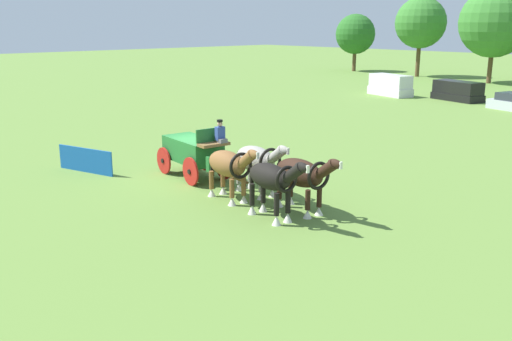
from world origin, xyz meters
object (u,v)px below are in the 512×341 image
(draft_horse_rear_off, at_px, (229,166))
(parked_vehicle_a, at_px, (390,85))
(draft_horse_lead_off, at_px, (273,180))
(draft_horse_lead_near, at_px, (302,175))
(draft_horse_rear_near, at_px, (257,161))
(parked_vehicle_b, at_px, (458,91))
(show_wagon, at_px, (195,151))

(draft_horse_rear_off, bearing_deg, parked_vehicle_a, 114.51)
(draft_horse_rear_off, relative_size, draft_horse_lead_off, 1.01)
(draft_horse_rear_off, xyz_separation_m, draft_horse_lead_near, (2.73, 1.00, 0.01))
(draft_horse_rear_near, bearing_deg, draft_horse_lead_off, -32.93)
(draft_horse_lead_off, xyz_separation_m, parked_vehicle_b, (-10.95, 32.96, -0.59))
(show_wagon, bearing_deg, parked_vehicle_a, 109.53)
(parked_vehicle_a, bearing_deg, show_wagon, -70.47)
(draft_horse_rear_near, bearing_deg, show_wagon, -176.50)
(show_wagon, xyz_separation_m, draft_horse_rear_off, (3.55, -1.07, 0.21))
(draft_horse_rear_off, bearing_deg, draft_horse_rear_near, 83.80)
(show_wagon, height_order, draft_horse_lead_off, show_wagon)
(parked_vehicle_a, bearing_deg, draft_horse_rear_near, -64.35)
(parked_vehicle_a, relative_size, parked_vehicle_b, 0.98)
(show_wagon, height_order, draft_horse_lead_near, show_wagon)
(show_wagon, relative_size, draft_horse_rear_off, 1.93)
(draft_horse_lead_near, bearing_deg, draft_horse_rear_near, 173.47)
(show_wagon, distance_m, draft_horse_rear_near, 3.71)
(show_wagon, xyz_separation_m, draft_horse_lead_near, (6.28, -0.07, 0.22))
(draft_horse_rear_off, height_order, parked_vehicle_b, draft_horse_rear_off)
(parked_vehicle_b, bearing_deg, draft_horse_lead_near, -70.71)
(show_wagon, relative_size, parked_vehicle_a, 1.27)
(draft_horse_lead_near, xyz_separation_m, parked_vehicle_a, (-17.02, 30.35, -0.43))
(draft_horse_lead_off, height_order, parked_vehicle_a, draft_horse_lead_off)
(draft_horse_lead_near, distance_m, parked_vehicle_a, 34.80)
(show_wagon, relative_size, draft_horse_lead_off, 1.96)
(show_wagon, bearing_deg, draft_horse_rear_off, -16.71)
(draft_horse_rear_near, relative_size, parked_vehicle_b, 0.67)
(show_wagon, distance_m, parked_vehicle_b, 31.96)
(draft_horse_lead_near, bearing_deg, draft_horse_rear_off, -159.95)
(draft_horse_lead_near, relative_size, parked_vehicle_b, 0.69)
(show_wagon, bearing_deg, parked_vehicle_b, 98.64)
(draft_horse_lead_near, bearing_deg, parked_vehicle_a, 119.28)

